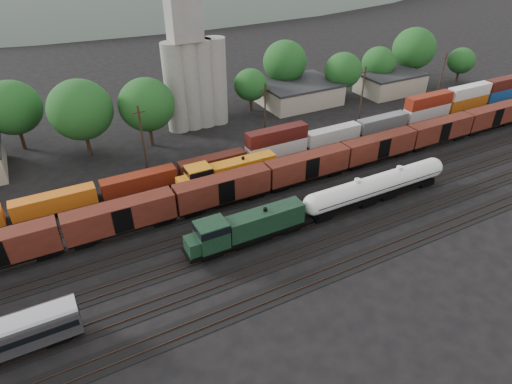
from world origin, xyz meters
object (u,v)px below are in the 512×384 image
green_locomotive (244,228)px  grain_silo (194,74)px  orange_locomotive (226,173)px  tank_car_a (356,192)px

green_locomotive → grain_silo: size_ratio=0.64×
orange_locomotive → grain_silo: (5.28, 26.00, 8.58)m
green_locomotive → tank_car_a: size_ratio=1.00×
green_locomotive → grain_silo: (9.49, 41.00, 8.46)m
green_locomotive → orange_locomotive: size_ratio=0.99×
green_locomotive → orange_locomotive: (4.21, 15.00, -0.12)m
orange_locomotive → grain_silo: grain_silo is taller
grain_silo → orange_locomotive: bearing=-101.5°
orange_locomotive → green_locomotive: bearing=-105.7°
tank_car_a → orange_locomotive: size_ratio=0.99×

